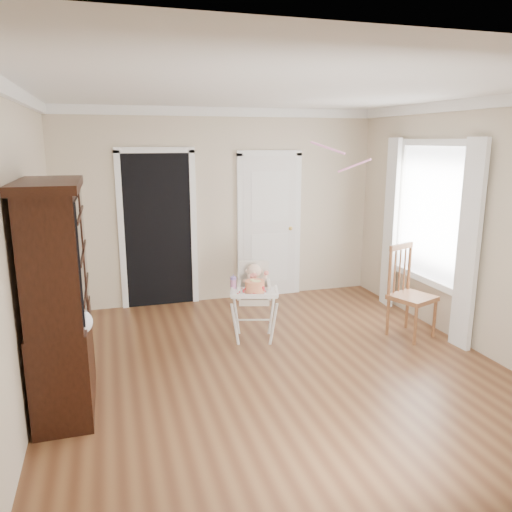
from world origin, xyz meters
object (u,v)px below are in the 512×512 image
object	(u,v)px
high_chair	(254,292)
china_cabinet	(59,298)
cake	(255,286)
dining_chair	(410,294)
sippy_cup	(233,282)

from	to	relation	value
high_chair	china_cabinet	bearing A→B (deg)	-138.37
cake	dining_chair	bearing A→B (deg)	-6.11
dining_chair	high_chair	bearing A→B (deg)	145.82
china_cabinet	dining_chair	distance (m)	3.84
cake	sippy_cup	bearing A→B (deg)	136.41
sippy_cup	china_cabinet	bearing A→B (deg)	-151.73
sippy_cup	cake	bearing A→B (deg)	-43.59
cake	sippy_cup	xyz separation A→B (m)	(-0.20, 0.19, 0.01)
china_cabinet	dining_chair	bearing A→B (deg)	8.28
sippy_cup	dining_chair	world-z (taller)	dining_chair
dining_chair	china_cabinet	bearing A→B (deg)	166.80
high_chair	cake	world-z (taller)	high_chair
sippy_cup	dining_chair	xyz separation A→B (m)	(2.04, -0.38, -0.21)
cake	sippy_cup	distance (m)	0.27
china_cabinet	dining_chair	world-z (taller)	china_cabinet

